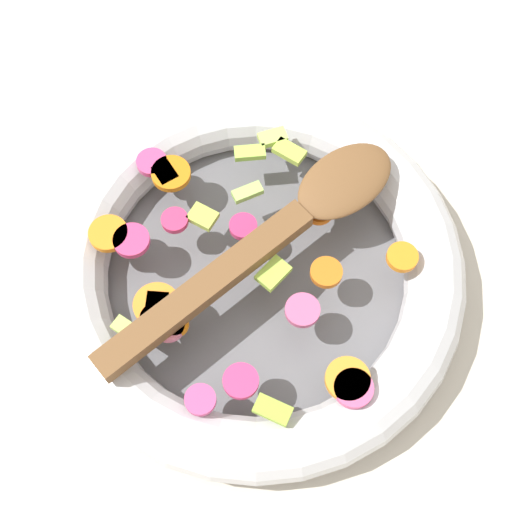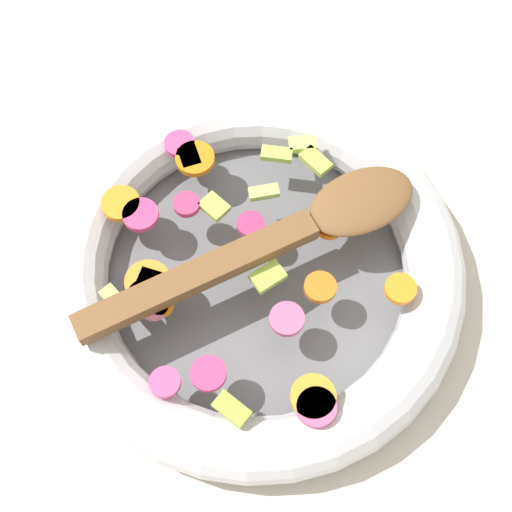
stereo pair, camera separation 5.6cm
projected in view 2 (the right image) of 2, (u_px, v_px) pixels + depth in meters
The scene contains 4 objects.
ground_plane at pixel (256, 280), 0.61m from camera, with size 4.00×4.00×0.00m, color beige.
skillet at pixel (256, 270), 0.59m from camera, with size 0.34×0.34×0.05m.
chopped_vegetables at pixel (223, 265), 0.56m from camera, with size 0.28×0.24×0.01m.
wooden_spoon at pixel (287, 235), 0.56m from camera, with size 0.13×0.29×0.01m.
Camera 2 is at (-0.23, 0.04, 0.56)m, focal length 50.00 mm.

